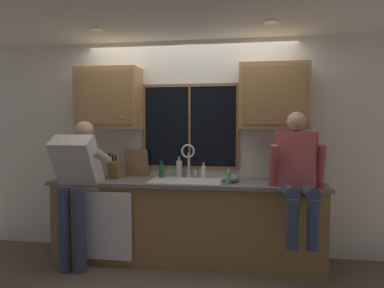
{
  "coord_description": "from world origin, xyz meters",
  "views": [
    {
      "loc": [
        0.62,
        -3.98,
        1.55
      ],
      "look_at": [
        0.07,
        -0.3,
        1.33
      ],
      "focal_mm": 31.31,
      "sensor_mm": 36.0,
      "label": 1
    }
  ],
  "objects_px": {
    "cutting_board": "(137,163)",
    "soap_dispenser": "(228,177)",
    "person_standing": "(77,178)",
    "bottle_amber_small": "(204,172)",
    "bottle_tall_clear": "(162,171)",
    "knife_block": "(115,169)",
    "person_sitting_on_counter": "(298,170)",
    "bottle_green_glass": "(179,168)",
    "mixing_bowl": "(230,178)"
  },
  "relations": [
    {
      "from": "cutting_board",
      "to": "soap_dispenser",
      "type": "xyz_separation_m",
      "value": [
        1.12,
        -0.32,
        -0.1
      ]
    },
    {
      "from": "person_standing",
      "to": "bottle_amber_small",
      "type": "bearing_deg",
      "value": 20.74
    },
    {
      "from": "cutting_board",
      "to": "bottle_tall_clear",
      "type": "height_order",
      "value": "cutting_board"
    },
    {
      "from": "knife_block",
      "to": "bottle_amber_small",
      "type": "relative_size",
      "value": 1.6
    },
    {
      "from": "person_standing",
      "to": "soap_dispenser",
      "type": "relative_size",
      "value": 9.31
    },
    {
      "from": "knife_block",
      "to": "cutting_board",
      "type": "distance_m",
      "value": 0.28
    },
    {
      "from": "knife_block",
      "to": "person_sitting_on_counter",
      "type": "bearing_deg",
      "value": -8.66
    },
    {
      "from": "person_sitting_on_counter",
      "to": "bottle_amber_small",
      "type": "bearing_deg",
      "value": 156.18
    },
    {
      "from": "cutting_board",
      "to": "bottle_amber_small",
      "type": "height_order",
      "value": "cutting_board"
    },
    {
      "from": "cutting_board",
      "to": "bottle_tall_clear",
      "type": "distance_m",
      "value": 0.33
    },
    {
      "from": "person_standing",
      "to": "bottle_tall_clear",
      "type": "distance_m",
      "value": 0.96
    },
    {
      "from": "person_sitting_on_counter",
      "to": "knife_block",
      "type": "height_order",
      "value": "person_sitting_on_counter"
    },
    {
      "from": "bottle_amber_small",
      "to": "bottle_green_glass",
      "type": "bearing_deg",
      "value": 167.46
    },
    {
      "from": "mixing_bowl",
      "to": "person_standing",
      "type": "bearing_deg",
      "value": -169.27
    },
    {
      "from": "knife_block",
      "to": "bottle_green_glass",
      "type": "xyz_separation_m",
      "value": [
        0.73,
        0.19,
        -0.0
      ]
    },
    {
      "from": "mixing_bowl",
      "to": "bottle_tall_clear",
      "type": "relative_size",
      "value": 0.99
    },
    {
      "from": "cutting_board",
      "to": "bottle_green_glass",
      "type": "distance_m",
      "value": 0.53
    },
    {
      "from": "bottle_tall_clear",
      "to": "bottle_amber_small",
      "type": "bearing_deg",
      "value": -0.8
    },
    {
      "from": "person_sitting_on_counter",
      "to": "cutting_board",
      "type": "distance_m",
      "value": 1.88
    },
    {
      "from": "mixing_bowl",
      "to": "cutting_board",
      "type": "bearing_deg",
      "value": 168.24
    },
    {
      "from": "knife_block",
      "to": "cutting_board",
      "type": "relative_size",
      "value": 0.96
    },
    {
      "from": "bottle_tall_clear",
      "to": "person_standing",
      "type": "bearing_deg",
      "value": -148.09
    },
    {
      "from": "cutting_board",
      "to": "bottle_green_glass",
      "type": "xyz_separation_m",
      "value": [
        0.52,
        0.02,
        -0.06
      ]
    },
    {
      "from": "cutting_board",
      "to": "person_standing",
      "type": "bearing_deg",
      "value": -131.84
    },
    {
      "from": "person_sitting_on_counter",
      "to": "bottle_green_glass",
      "type": "height_order",
      "value": "person_sitting_on_counter"
    },
    {
      "from": "person_sitting_on_counter",
      "to": "bottle_tall_clear",
      "type": "height_order",
      "value": "person_sitting_on_counter"
    },
    {
      "from": "bottle_green_glass",
      "to": "bottle_tall_clear",
      "type": "height_order",
      "value": "bottle_green_glass"
    },
    {
      "from": "knife_block",
      "to": "cutting_board",
      "type": "bearing_deg",
      "value": 40.12
    },
    {
      "from": "bottle_amber_small",
      "to": "mixing_bowl",
      "type": "bearing_deg",
      "value": -30.74
    },
    {
      "from": "mixing_bowl",
      "to": "bottle_green_glass",
      "type": "height_order",
      "value": "bottle_green_glass"
    },
    {
      "from": "person_sitting_on_counter",
      "to": "bottle_amber_small",
      "type": "height_order",
      "value": "person_sitting_on_counter"
    },
    {
      "from": "bottle_tall_clear",
      "to": "soap_dispenser",
      "type": "bearing_deg",
      "value": -19.27
    },
    {
      "from": "soap_dispenser",
      "to": "bottle_green_glass",
      "type": "distance_m",
      "value": 0.69
    },
    {
      "from": "cutting_board",
      "to": "bottle_tall_clear",
      "type": "relative_size",
      "value": 1.65
    },
    {
      "from": "person_standing",
      "to": "bottle_green_glass",
      "type": "xyz_separation_m",
      "value": [
        1.01,
        0.57,
        0.05
      ]
    },
    {
      "from": "knife_block",
      "to": "soap_dispenser",
      "type": "bearing_deg",
      "value": -6.23
    },
    {
      "from": "knife_block",
      "to": "soap_dispenser",
      "type": "xyz_separation_m",
      "value": [
        1.33,
        -0.15,
        -0.04
      ]
    },
    {
      "from": "person_sitting_on_counter",
      "to": "mixing_bowl",
      "type": "height_order",
      "value": "person_sitting_on_counter"
    },
    {
      "from": "person_standing",
      "to": "mixing_bowl",
      "type": "bearing_deg",
      "value": 10.73
    },
    {
      "from": "mixing_bowl",
      "to": "bottle_tall_clear",
      "type": "height_order",
      "value": "bottle_tall_clear"
    },
    {
      "from": "knife_block",
      "to": "soap_dispenser",
      "type": "distance_m",
      "value": 1.34
    },
    {
      "from": "person_standing",
      "to": "person_sitting_on_counter",
      "type": "xyz_separation_m",
      "value": [
        2.3,
        0.06,
        0.13
      ]
    },
    {
      "from": "cutting_board",
      "to": "knife_block",
      "type": "bearing_deg",
      "value": -139.88
    },
    {
      "from": "person_standing",
      "to": "bottle_green_glass",
      "type": "bearing_deg",
      "value": 29.14
    },
    {
      "from": "knife_block",
      "to": "cutting_board",
      "type": "xyz_separation_m",
      "value": [
        0.21,
        0.18,
        0.06
      ]
    },
    {
      "from": "person_standing",
      "to": "soap_dispenser",
      "type": "height_order",
      "value": "person_standing"
    },
    {
      "from": "bottle_tall_clear",
      "to": "knife_block",
      "type": "bearing_deg",
      "value": -165.76
    },
    {
      "from": "bottle_amber_small",
      "to": "cutting_board",
      "type": "bearing_deg",
      "value": 176.58
    },
    {
      "from": "soap_dispenser",
      "to": "bottle_tall_clear",
      "type": "height_order",
      "value": "bottle_tall_clear"
    },
    {
      "from": "cutting_board",
      "to": "soap_dispenser",
      "type": "height_order",
      "value": "cutting_board"
    }
  ]
}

